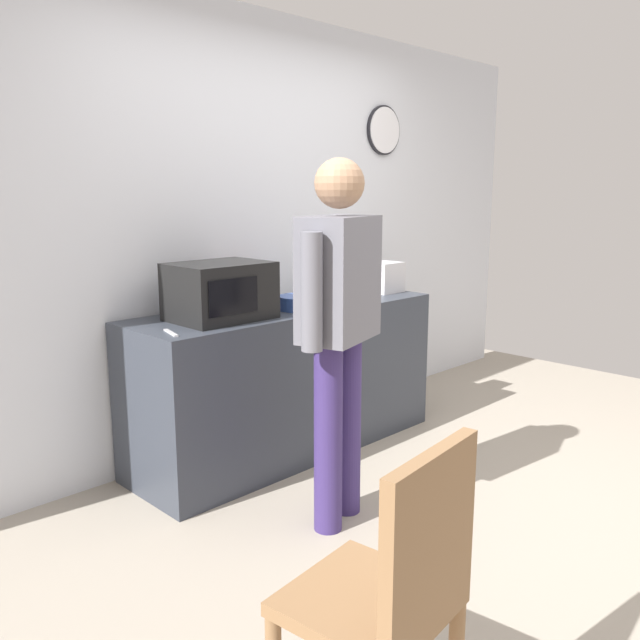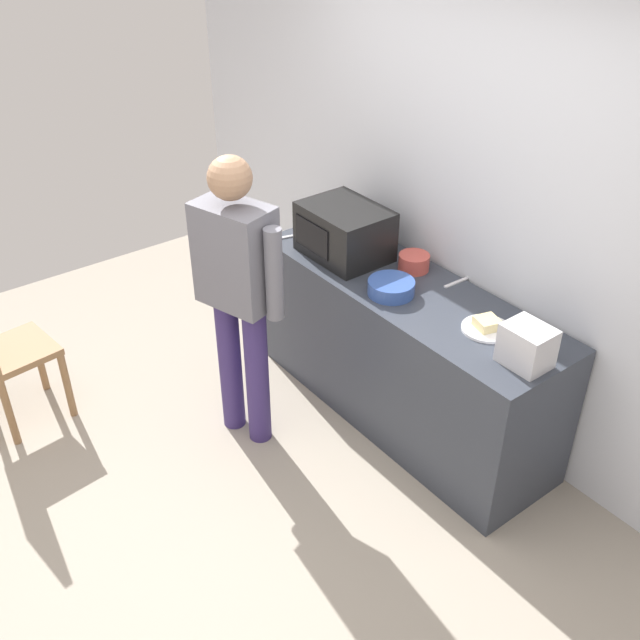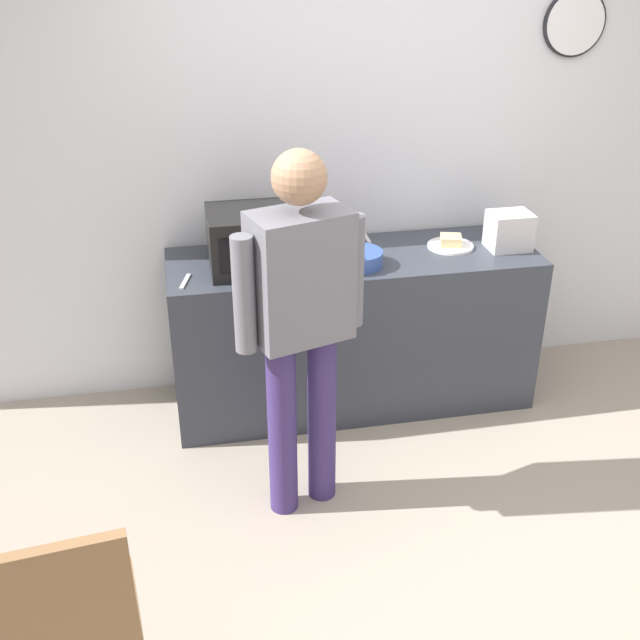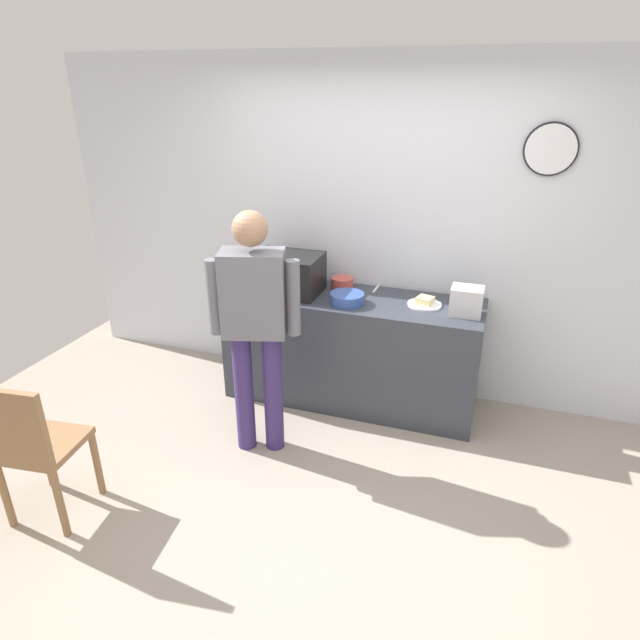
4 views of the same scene
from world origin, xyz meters
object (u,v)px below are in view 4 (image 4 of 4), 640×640
Objects in this scene: person_standing at (255,318)px; wooden_chair at (33,445)px; cereal_bowl at (342,283)px; sandwich_plate at (425,303)px; spoon_utensil at (237,291)px; toaster at (466,301)px; salad_bowl at (347,298)px; fork_utensil at (376,289)px; microwave at (288,274)px.

person_standing is 1.80× the size of wooden_chair.
cereal_bowl is 2.38m from wooden_chair.
sandwich_plate is 0.15× the size of person_standing.
cereal_bowl is at bearing 22.90° from spoon_utensil.
toaster reaches higher than spoon_utensil.
toaster is at bearing 3.63° from spoon_utensil.
salad_bowl is 0.39m from fork_utensil.
spoon_utensil is (-1.72, -0.11, -0.10)m from toaster.
salad_bowl is 0.15× the size of person_standing.
person_standing is at bearing -138.88° from sandwich_plate.
cereal_bowl is at bearing -162.60° from fork_utensil.
sandwich_plate is at bearing 45.29° from wooden_chair.
cereal_bowl is 0.82m from spoon_utensil.
microwave is at bearing -155.93° from fork_utensil.
person_standing is (0.46, -0.66, 0.11)m from spoon_utensil.
wooden_chair is (-0.90, -1.04, -0.47)m from person_standing.
sandwich_plate is 0.57m from salad_bowl.
salad_bowl is 1.15× the size of toaster.
microwave is 0.30× the size of person_standing.
microwave is 1.06m from sandwich_plate.
salad_bowl is at bearing -165.30° from sandwich_plate.
person_standing reaches higher than salad_bowl.
cereal_bowl reaches higher than fork_utensil.
cereal_bowl is 0.10× the size of person_standing.
sandwich_plate is at bearing 7.28° from spoon_utensil.
microwave is 1.98× the size of salad_bowl.
spoon_utensil is at bearing -177.49° from salad_bowl.
sandwich_plate is 0.47m from fork_utensil.
salad_bowl is 2.22m from wooden_chair.
cereal_bowl is (0.38, 0.20, -0.10)m from microwave.
toaster is (0.97, -0.21, 0.05)m from cereal_bowl.
salad_bowl is 0.27× the size of wooden_chair.
cereal_bowl reaches higher than salad_bowl.
person_standing is (-0.42, -0.70, 0.07)m from salad_bowl.
toaster is 1.48m from person_standing.
cereal_bowl is at bearing 73.20° from person_standing.
toaster is 1.29× the size of fork_utensil.
person_standing is at bearing -148.61° from toaster.
spoon_utensil is at bearing -157.10° from cereal_bowl.
wooden_chair is (-1.45, -2.10, -0.36)m from fork_utensil.
wooden_chair reaches higher than spoon_utensil.
salad_bowl is at bearing -66.64° from cereal_bowl.
spoon_utensil is 0.18× the size of wooden_chair.
sandwich_plate is at bearing 41.12° from person_standing.
cereal_bowl is at bearing 167.71° from toaster.
microwave is at bearing 95.89° from person_standing.
person_standing reaches higher than spoon_utensil.
toaster is (0.84, 0.07, 0.06)m from salad_bowl.
salad_bowl reaches higher than wooden_chair.
fork_utensil is (-0.41, 0.22, -0.02)m from sandwich_plate.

